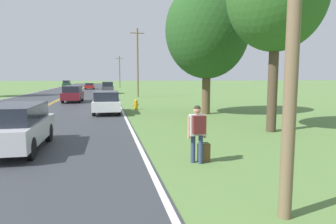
% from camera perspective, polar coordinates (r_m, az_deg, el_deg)
% --- Properties ---
extents(hitchhiker_person, '(0.60, 0.43, 1.78)m').
position_cam_1_polar(hitchhiker_person, '(9.05, 5.63, -3.09)').
color(hitchhiker_person, navy).
rests_on(hitchhiker_person, ground).
extents(suitcase, '(0.37, 0.18, 0.62)m').
position_cam_1_polar(suitcase, '(9.41, 6.83, -7.71)').
color(suitcase, brown).
rests_on(suitcase, ground).
extents(fire_hydrant, '(0.46, 0.30, 0.82)m').
position_cam_1_polar(fire_hydrant, '(24.30, -6.12, 1.47)').
color(fire_hydrant, gold).
rests_on(fire_hydrant, ground).
extents(utility_pole_foreground, '(1.80, 0.24, 7.03)m').
position_cam_1_polar(utility_pole_foreground, '(5.88, 22.87, 16.42)').
color(utility_pole_foreground, brown).
rests_on(utility_pole_foreground, ground).
extents(utility_pole_midground, '(1.80, 0.24, 8.74)m').
position_cam_1_polar(utility_pole_midground, '(39.13, -5.82, 9.47)').
color(utility_pole_midground, brown).
rests_on(utility_pole_midground, ground).
extents(utility_pole_far, '(1.80, 0.24, 7.56)m').
position_cam_1_polar(utility_pole_far, '(73.04, -9.20, 7.66)').
color(utility_pole_far, brown).
rests_on(utility_pole_far, ground).
extents(tree_right_cluster, '(5.77, 5.77, 9.13)m').
position_cam_1_polar(tree_right_cluster, '(21.54, 7.44, 15.12)').
color(tree_right_cluster, brown).
rests_on(tree_right_cluster, ground).
extents(car_silver_suv_nearest, '(1.87, 4.57, 1.65)m').
position_cam_1_polar(car_silver_suv_nearest, '(11.93, -26.95, -2.38)').
color(car_silver_suv_nearest, black).
rests_on(car_silver_suv_nearest, ground).
extents(car_white_suv_approaching, '(1.98, 4.59, 1.59)m').
position_cam_1_polar(car_white_suv_approaching, '(22.03, -11.58, 1.97)').
color(car_white_suv_approaching, black).
rests_on(car_white_suv_approaching, ground).
extents(car_maroon_suv_mid_near, '(1.94, 4.48, 1.69)m').
position_cam_1_polar(car_maroon_suv_mid_near, '(32.72, -17.69, 3.38)').
color(car_maroon_suv_mid_near, black).
rests_on(car_maroon_suv_mid_near, ground).
extents(car_dark_grey_suv_mid_far, '(1.85, 4.00, 1.84)m').
position_cam_1_polar(car_dark_grey_suv_mid_far, '(48.13, -11.40, 4.62)').
color(car_dark_grey_suv_mid_far, black).
rests_on(car_dark_grey_suv_mid_far, ground).
extents(car_red_sedan_receding, '(1.89, 4.84, 1.30)m').
position_cam_1_polar(car_red_sedan_receding, '(66.67, -14.70, 4.84)').
color(car_red_sedan_receding, black).
rests_on(car_red_sedan_receding, ground).
extents(car_dark_green_hatchback_distant, '(1.99, 3.71, 1.65)m').
position_cam_1_polar(car_dark_green_hatchback_distant, '(86.27, -18.74, 5.19)').
color(car_dark_green_hatchback_distant, black).
rests_on(car_dark_green_hatchback_distant, ground).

